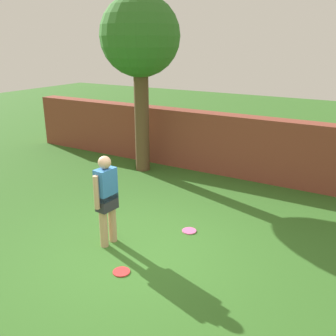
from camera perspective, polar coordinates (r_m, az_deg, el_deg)
ground_plane at (r=6.57m, az=-5.20°, el=-12.65°), size 40.00×40.00×0.00m
brick_wall at (r=10.62m, az=2.51°, el=4.51°), size 10.68×0.50×1.61m
tree at (r=9.97m, az=-4.27°, el=18.77°), size 2.03×2.03×4.54m
person at (r=6.50m, az=-9.32°, el=-4.32°), size 0.25×0.54×1.62m
frisbee_pink at (r=7.20m, az=3.24°, el=-9.49°), size 0.27×0.27×0.02m
frisbee_red at (r=6.10m, az=-7.09°, el=-15.36°), size 0.27×0.27×0.02m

